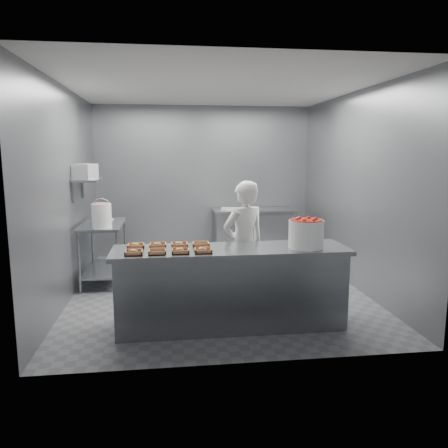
{
  "coord_description": "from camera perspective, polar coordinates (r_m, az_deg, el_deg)",
  "views": [
    {
      "loc": [
        -0.68,
        -6.0,
        1.94
      ],
      "look_at": [
        0.07,
        -0.2,
        0.98
      ],
      "focal_mm": 35.0,
      "sensor_mm": 36.0,
      "label": 1
    }
  ],
  "objects": [
    {
      "name": "tray_7",
      "position": [
        4.93,
        -3.03,
        -2.64
      ],
      "size": [
        0.19,
        0.18,
        0.04
      ],
      "color": "tan",
      "rests_on": "service_counter"
    },
    {
      "name": "strawberry_tub",
      "position": [
        4.88,
        10.67,
        -1.13
      ],
      "size": [
        0.38,
        0.38,
        0.32
      ],
      "color": "white",
      "rests_on": "service_counter"
    },
    {
      "name": "tray_0",
      "position": [
        4.62,
        -11.73,
        -3.6
      ],
      "size": [
        0.19,
        0.18,
        0.06
      ],
      "color": "tan",
      "rests_on": "service_counter"
    },
    {
      "name": "wall_back",
      "position": [
        8.29,
        -2.68,
        5.57
      ],
      "size": [
        4.0,
        0.04,
        2.8
      ],
      "primitive_type": "cube",
      "color": "slate",
      "rests_on": "ground"
    },
    {
      "name": "worker",
      "position": [
        5.45,
        2.62,
        -2.76
      ],
      "size": [
        0.69,
        0.59,
        1.6
      ],
      "primitive_type": "imported",
      "rotation": [
        0.0,
        0.0,
        3.56
      ],
      "color": "white",
      "rests_on": "ground"
    },
    {
      "name": "prep_table",
      "position": [
        6.8,
        -15.45,
        -2.45
      ],
      "size": [
        0.6,
        1.2,
        0.9
      ],
      "color": "slate",
      "rests_on": "ground"
    },
    {
      "name": "paper_stack",
      "position": [
        8.04,
        0.73,
        2.01
      ],
      "size": [
        0.34,
        0.29,
        0.04
      ],
      "primitive_type": "cube",
      "rotation": [
        0.0,
        0.0,
        -0.25
      ],
      "color": "silver",
      "rests_on": "back_counter"
    },
    {
      "name": "tray_6",
      "position": [
        4.92,
        -5.86,
        -2.67
      ],
      "size": [
        0.19,
        0.18,
        0.06
      ],
      "color": "tan",
      "rests_on": "service_counter"
    },
    {
      "name": "wall_shelf",
      "position": [
        6.71,
        -17.25,
        5.57
      ],
      "size": [
        0.35,
        0.9,
        0.03
      ],
      "primitive_type": "cube",
      "color": "slate",
      "rests_on": "wall_left"
    },
    {
      "name": "appliance",
      "position": [
        6.45,
        -17.69,
        6.52
      ],
      "size": [
        0.34,
        0.36,
        0.22
      ],
      "primitive_type": "cube",
      "rotation": [
        0.0,
        0.0,
        -0.35
      ],
      "color": "gray",
      "rests_on": "wall_shelf"
    },
    {
      "name": "glaze_bucket",
      "position": [
        6.29,
        -15.69,
        1.12
      ],
      "size": [
        0.29,
        0.27,
        0.42
      ],
      "color": "white",
      "rests_on": "prep_table"
    },
    {
      "name": "ceiling",
      "position": [
        6.1,
        -0.96,
        17.42
      ],
      "size": [
        4.5,
        4.5,
        0.0
      ],
      "primitive_type": "plane",
      "rotation": [
        3.14,
        0.0,
        0.0
      ],
      "color": "white",
      "rests_on": "wall_back"
    },
    {
      "name": "tray_4",
      "position": [
        4.93,
        -11.45,
        -2.78
      ],
      "size": [
        0.19,
        0.18,
        0.06
      ],
      "color": "tan",
      "rests_on": "service_counter"
    },
    {
      "name": "tray_3",
      "position": [
        4.62,
        -2.77,
        -3.41
      ],
      "size": [
        0.19,
        0.18,
        0.06
      ],
      "color": "tan",
      "rests_on": "service_counter"
    },
    {
      "name": "wall_right",
      "position": [
        6.59,
        16.67,
        4.23
      ],
      "size": [
        0.04,
        4.5,
        2.8
      ],
      "primitive_type": "cube",
      "color": "slate",
      "rests_on": "ground"
    },
    {
      "name": "floor",
      "position": [
        6.34,
        -0.89,
        -8.5
      ],
      "size": [
        4.5,
        4.5,
        0.0
      ],
      "primitive_type": "plane",
      "color": "#4C4C51",
      "rests_on": "ground"
    },
    {
      "name": "service_counter",
      "position": [
        4.93,
        0.89,
        -8.24
      ],
      "size": [
        2.6,
        0.7,
        0.9
      ],
      "color": "slate",
      "rests_on": "ground"
    },
    {
      "name": "tray_5",
      "position": [
        4.92,
        -8.66,
        -2.73
      ],
      "size": [
        0.19,
        0.18,
        0.06
      ],
      "color": "tan",
      "rests_on": "service_counter"
    },
    {
      "name": "back_counter",
      "position": [
        8.19,
        3.86,
        -1.17
      ],
      "size": [
        1.5,
        0.6,
        0.9
      ],
      "color": "slate",
      "rests_on": "ground"
    },
    {
      "name": "wall_left",
      "position": [
        6.17,
        -19.77,
        3.75
      ],
      "size": [
        0.04,
        4.5,
        2.8
      ],
      "primitive_type": "cube",
      "color": "slate",
      "rests_on": "ground"
    },
    {
      "name": "rag",
      "position": [
        7.07,
        -14.81,
        0.62
      ],
      "size": [
        0.16,
        0.14,
        0.02
      ],
      "primitive_type": "cube",
      "rotation": [
        0.0,
        0.0,
        0.27
      ],
      "color": "#CCB28C",
      "rests_on": "prep_table"
    },
    {
      "name": "tray_1",
      "position": [
        4.61,
        -8.7,
        -3.58
      ],
      "size": [
        0.19,
        0.18,
        0.04
      ],
      "color": "tan",
      "rests_on": "service_counter"
    },
    {
      "name": "bucket_lid",
      "position": [
        6.91,
        -15.79,
        0.4
      ],
      "size": [
        0.28,
        0.28,
        0.02
      ],
      "primitive_type": "cylinder",
      "rotation": [
        0.0,
        0.0,
        0.0
      ],
      "color": "white",
      "rests_on": "prep_table"
    },
    {
      "name": "tray_2",
      "position": [
        4.6,
        -5.75,
        -3.49
      ],
      "size": [
        0.19,
        0.18,
        0.06
      ],
      "color": "tan",
      "rests_on": "service_counter"
    }
  ]
}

